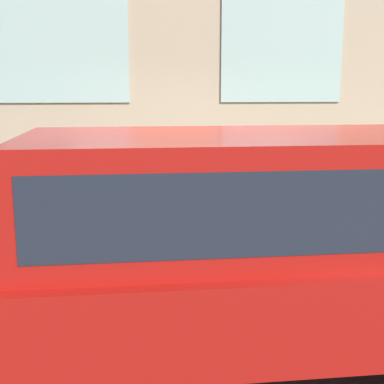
% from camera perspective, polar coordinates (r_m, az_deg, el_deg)
% --- Properties ---
extents(ground_plane, '(80.00, 80.00, 0.00)m').
position_cam_1_polar(ground_plane, '(5.56, 0.75, -11.07)').
color(ground_plane, '#47474C').
extents(sidewalk, '(2.44, 60.00, 0.14)m').
position_cam_1_polar(sidewalk, '(6.67, -0.68, -6.61)').
color(sidewalk, '#A8A093').
rests_on(sidewalk, ground_plane).
extents(fire_hydrant, '(0.28, 0.41, 0.84)m').
position_cam_1_polar(fire_hydrant, '(5.76, -1.55, -4.34)').
color(fire_hydrant, gray).
rests_on(fire_hydrant, sidewalk).
extents(person, '(0.36, 0.24, 1.47)m').
position_cam_1_polar(person, '(6.09, 1.47, 0.90)').
color(person, '#998466').
rests_on(person, sidewalk).
extents(parked_truck_red_near, '(1.91, 5.03, 1.77)m').
position_cam_1_polar(parked_truck_red_near, '(3.99, 4.18, -4.57)').
color(parked_truck_red_near, black).
rests_on(parked_truck_red_near, ground_plane).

